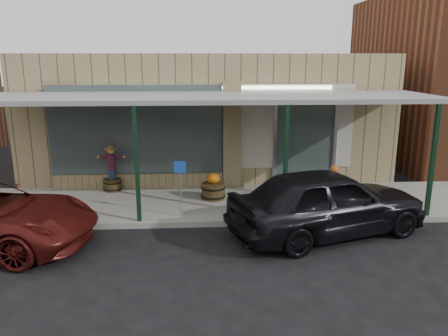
{
  "coord_description": "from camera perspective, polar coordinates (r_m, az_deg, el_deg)",
  "views": [
    {
      "loc": [
        -0.29,
        -8.1,
        4.05
      ],
      "look_at": [
        0.32,
        2.6,
        1.36
      ],
      "focal_mm": 35.0,
      "sensor_mm": 36.0,
      "label": 1
    }
  ],
  "objects": [
    {
      "name": "ground",
      "position": [
        9.06,
        -1.12,
        -12.44
      ],
      "size": [
        120.0,
        120.0,
        0.0
      ],
      "primitive_type": "plane",
      "color": "black",
      "rests_on": "ground"
    },
    {
      "name": "sidewalk",
      "position": [
        12.36,
        -1.75,
        -4.66
      ],
      "size": [
        40.0,
        3.2,
        0.15
      ],
      "primitive_type": "cube",
      "color": "gray",
      "rests_on": "ground"
    },
    {
      "name": "storefront",
      "position": [
        16.39,
        -2.25,
        7.23
      ],
      "size": [
        12.0,
        6.25,
        4.2
      ],
      "color": "#94815B",
      "rests_on": "ground"
    },
    {
      "name": "awning",
      "position": [
        11.72,
        -1.86,
        9.0
      ],
      "size": [
        12.0,
        3.0,
        3.04
      ],
      "color": "gray",
      "rests_on": "ground"
    },
    {
      "name": "block_buildings_near",
      "position": [
        17.46,
        4.41,
        13.13
      ],
      "size": [
        61.0,
        8.0,
        8.0
      ],
      "color": "brown",
      "rests_on": "ground"
    },
    {
      "name": "barrel_scarecrow",
      "position": [
        13.61,
        -14.39,
        -0.92
      ],
      "size": [
        0.85,
        0.64,
        1.41
      ],
      "rotation": [
        0.0,
        0.0,
        -0.19
      ],
      "color": "#49371D",
      "rests_on": "sidewalk"
    },
    {
      "name": "barrel_pumpkin",
      "position": [
        12.47,
        -1.42,
        -2.77
      ],
      "size": [
        0.75,
        0.75,
        0.79
      ],
      "rotation": [
        0.0,
        0.0,
        0.13
      ],
      "color": "#49371D",
      "rests_on": "sidewalk"
    },
    {
      "name": "handicap_sign",
      "position": [
        10.95,
        -5.74,
        -1.72
      ],
      "size": [
        0.3,
        0.05,
        1.44
      ],
      "rotation": [
        0.0,
        0.0,
        -0.12
      ],
      "color": "gray",
      "rests_on": "sidewalk"
    },
    {
      "name": "parked_sedan",
      "position": [
        10.49,
        13.4,
        -4.31
      ],
      "size": [
        5.08,
        3.3,
        1.61
      ],
      "rotation": [
        0.0,
        0.0,
        1.89
      ],
      "color": "black",
      "rests_on": "ground"
    }
  ]
}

